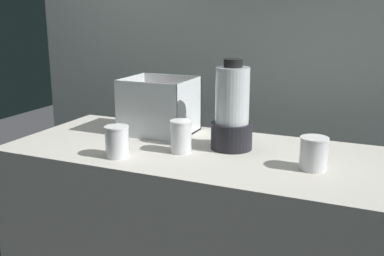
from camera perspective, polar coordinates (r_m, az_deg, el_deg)
counter at (r=1.95m, az=-0.00°, el=-15.25°), size 1.40×0.64×0.90m
back_wall_unit at (r=2.42m, az=7.57°, el=10.80°), size 2.60×0.24×2.50m
carrot_display_bin at (r=1.99m, az=-3.96°, el=1.48°), size 0.28×0.25×0.23m
blender_pitcher at (r=1.74m, az=4.93°, el=1.96°), size 0.16×0.16×0.34m
juice_cup_pomegranate_far_left at (r=1.68m, az=-9.15°, el=-1.87°), size 0.09×0.09×0.11m
juice_cup_beet_left at (r=1.71m, az=-1.37°, el=-1.32°), size 0.08×0.08×0.12m
juice_cup_mango_middle at (r=1.58m, az=14.66°, el=-3.30°), size 0.09×0.09×0.11m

